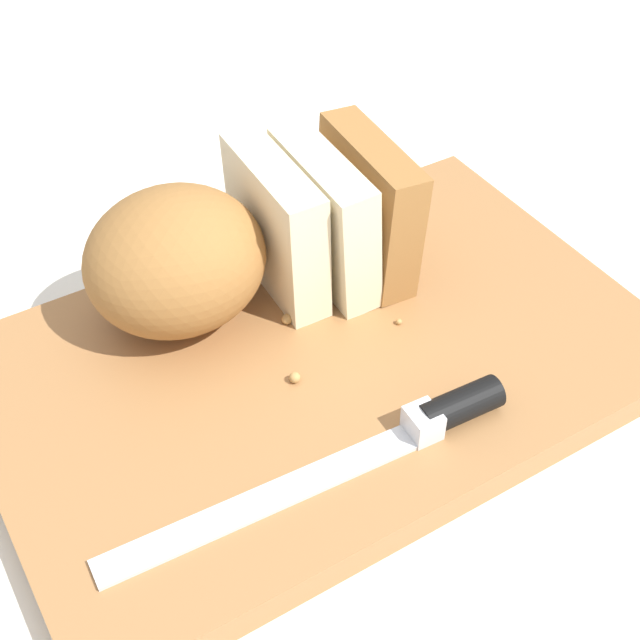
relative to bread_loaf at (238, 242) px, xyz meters
The scene contains 7 objects.
ground_plane 0.11m from the bread_loaf, 76.33° to the right, with size 3.00×3.00×0.00m, color silver.
cutting_board 0.10m from the bread_loaf, 76.33° to the right, with size 0.47×0.30×0.02m, color #9E6B3D.
bread_loaf is the anchor object (origin of this frame).
bread_knife 0.18m from the bread_loaf, 82.52° to the right, with size 0.28×0.04×0.02m.
crumb_near_knife 0.07m from the bread_loaf, 71.92° to the right, with size 0.01×0.01×0.01m, color tan.
crumb_near_loaf 0.11m from the bread_loaf, 96.36° to the right, with size 0.01×0.01×0.01m, color tan.
crumb_stray_left 0.13m from the bread_loaf, 46.36° to the right, with size 0.00×0.00×0.00m, color tan.
Camera 1 is at (-0.23, -0.38, 0.47)m, focal length 50.07 mm.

